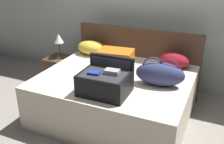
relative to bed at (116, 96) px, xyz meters
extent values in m
plane|color=gray|center=(0.00, -0.40, -0.29)|extent=(12.00, 12.00, 0.00)
cube|color=#B7C1B2|center=(0.00, 1.25, 1.01)|extent=(8.00, 0.10, 2.60)
cube|color=beige|center=(0.00, 0.00, 0.00)|extent=(1.85, 1.55, 0.57)
cube|color=#4C3323|center=(0.00, 0.81, 0.21)|extent=(1.89, 0.08, 0.99)
cube|color=black|center=(0.07, -0.49, 0.41)|extent=(0.53, 0.38, 0.24)
cube|color=#28282D|center=(0.07, -0.49, 0.44)|extent=(0.47, 0.34, 0.17)
cube|color=#1E33A5|center=(-0.02, -0.53, 0.54)|extent=(0.14, 0.10, 0.03)
cube|color=#99999E|center=(0.15, -0.45, 0.55)|extent=(0.16, 0.11, 0.05)
cube|color=black|center=(0.07, -0.28, 0.47)|extent=(0.53, 0.05, 0.37)
cube|color=#28282D|center=(0.07, -0.30, 0.47)|extent=(0.45, 0.02, 0.32)
cube|color=#D16619|center=(-0.11, 0.26, 0.38)|extent=(0.48, 0.36, 0.19)
cube|color=#28282D|center=(-0.11, 0.26, 0.41)|extent=(0.42, 0.32, 0.13)
cube|color=#B21E19|center=(-0.19, 0.22, 0.50)|extent=(0.15, 0.11, 0.05)
cube|color=#1E33A5|center=(-0.05, 0.30, 0.50)|extent=(0.13, 0.12, 0.05)
cube|color=#D16619|center=(-0.11, 0.26, 0.51)|extent=(0.48, 0.36, 0.05)
cube|color=#D16619|center=(-0.09, 0.10, 0.48)|extent=(0.14, 0.04, 0.02)
ellipsoid|color=navy|center=(0.56, -0.03, 0.43)|extent=(0.59, 0.31, 0.28)
torus|color=navy|center=(0.48, -0.04, 0.50)|extent=(0.25, 0.04, 0.25)
torus|color=navy|center=(0.65, -0.02, 0.50)|extent=(0.25, 0.04, 0.25)
ellipsoid|color=maroon|center=(0.61, 0.60, 0.39)|extent=(0.44, 0.31, 0.20)
ellipsoid|color=gold|center=(-0.66, 0.59, 0.39)|extent=(0.47, 0.33, 0.21)
cube|color=#4C3323|center=(-1.21, 0.52, -0.06)|extent=(0.44, 0.40, 0.46)
cylinder|color=#3F3833|center=(-1.21, 0.52, 0.18)|extent=(0.13, 0.13, 0.02)
cylinder|color=#4C443D|center=(-1.21, 0.52, 0.31)|extent=(0.02, 0.02, 0.24)
cone|color=white|center=(-1.21, 0.52, 0.49)|extent=(0.15, 0.15, 0.14)
camera|label=1|loc=(1.19, -2.77, 1.65)|focal=42.19mm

